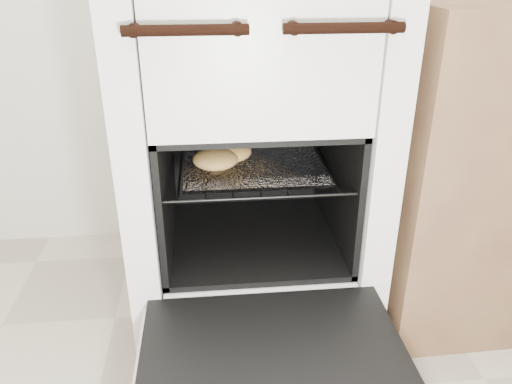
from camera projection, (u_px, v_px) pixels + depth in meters
stove at (250, 151)px, 1.44m from camera, size 0.66×0.73×1.01m
oven_door at (275, 364)px, 1.06m from camera, size 0.59×0.46×0.04m
oven_rack at (253, 163)px, 1.38m from camera, size 0.48×0.46×0.01m
foil_sheet at (254, 164)px, 1.35m from camera, size 0.37×0.33×0.01m
baked_rolls at (221, 155)px, 1.33m from camera, size 0.20×0.21×0.05m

